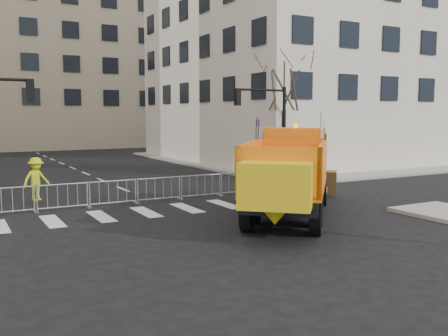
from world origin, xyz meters
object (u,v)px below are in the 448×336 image
plow_truck (289,171)px  cop_a (289,176)px  cop_b (312,178)px  worker (36,179)px  newspaper_box (275,173)px  cop_c (285,173)px

plow_truck → cop_a: 6.49m
plow_truck → cop_b: (3.81, 3.34, -0.84)m
worker → newspaper_box: worker is taller
cop_c → newspaper_box: 2.62m
cop_c → worker: (-11.32, 2.69, 0.10)m
plow_truck → worker: size_ratio=5.04×
cop_a → newspaper_box: size_ratio=1.46×
plow_truck → newspaper_box: 8.86m
cop_b → cop_a: bearing=-85.2°
plow_truck → newspaper_box: plow_truck is taller
cop_a → cop_b: 1.83m
cop_b → newspaper_box: size_ratio=1.71×
cop_a → worker: (-11.61, 2.66, 0.29)m
cop_a → worker: 11.92m
cop_b → worker: bearing=-16.3°
cop_a → cop_b: size_ratio=0.85×
plow_truck → worker: bearing=87.1°
plow_truck → cop_c: bearing=7.7°
worker → cop_a: bearing=-34.0°
cop_a → cop_b: bearing=94.7°
plow_truck → cop_c: (3.52, 5.13, -0.79)m
plow_truck → worker: 11.07m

